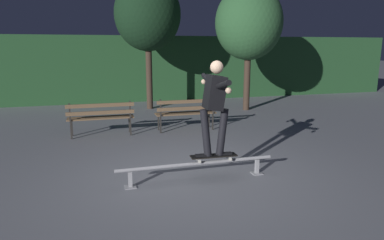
{
  "coord_description": "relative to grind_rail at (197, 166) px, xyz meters",
  "views": [
    {
      "loc": [
        -1.56,
        -5.3,
        2.16
      ],
      "look_at": [
        0.15,
        0.66,
        0.85
      ],
      "focal_mm": 32.2,
      "sensor_mm": 36.0,
      "label": 1
    }
  ],
  "objects": [
    {
      "name": "park_bench_left_center",
      "position": [
        0.74,
        3.39,
        0.29
      ],
      "size": [
        1.6,
        0.43,
        0.88
      ],
      "color": "#282623",
      "rests_on": "ground"
    },
    {
      "name": "tree_far_right",
      "position": [
        3.58,
        5.83,
        2.72
      ],
      "size": [
        2.27,
        2.27,
        4.23
      ],
      "color": "#3D2D23",
      "rests_on": "ground"
    },
    {
      "name": "tree_behind_benches",
      "position": [
        0.35,
        7.02,
        3.01
      ],
      "size": [
        2.27,
        2.27,
        4.52
      ],
      "color": "#3D2D23",
      "rests_on": "ground"
    },
    {
      "name": "skateboard",
      "position": [
        0.29,
        0.0,
        0.15
      ],
      "size": [
        0.79,
        0.23,
        0.09
      ],
      "color": "black",
      "rests_on": "grind_rail"
    },
    {
      "name": "ground_plane",
      "position": [
        0.0,
        0.14,
        -0.24
      ],
      "size": [
        90.0,
        90.0,
        0.0
      ],
      "primitive_type": "plane",
      "color": "slate"
    },
    {
      "name": "grind_rail",
      "position": [
        0.0,
        0.0,
        0.0
      ],
      "size": [
        2.67,
        0.18,
        0.32
      ],
      "color": "#9E9EA3",
      "rests_on": "ground"
    },
    {
      "name": "skateboarder",
      "position": [
        0.3,
        -0.0,
        1.08
      ],
      "size": [
        0.62,
        1.41,
        1.56
      ],
      "color": "black",
      "rests_on": "skateboard"
    },
    {
      "name": "hedge_backdrop",
      "position": [
        0.0,
        9.3,
        1.07
      ],
      "size": [
        24.0,
        1.2,
        2.62
      ],
      "primitive_type": "cube",
      "color": "#234C28",
      "rests_on": "ground"
    },
    {
      "name": "park_bench_leftmost",
      "position": [
        -1.43,
        3.39,
        0.29
      ],
      "size": [
        1.6,
        0.43,
        0.88
      ],
      "color": "#282623",
      "rests_on": "ground"
    }
  ]
}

